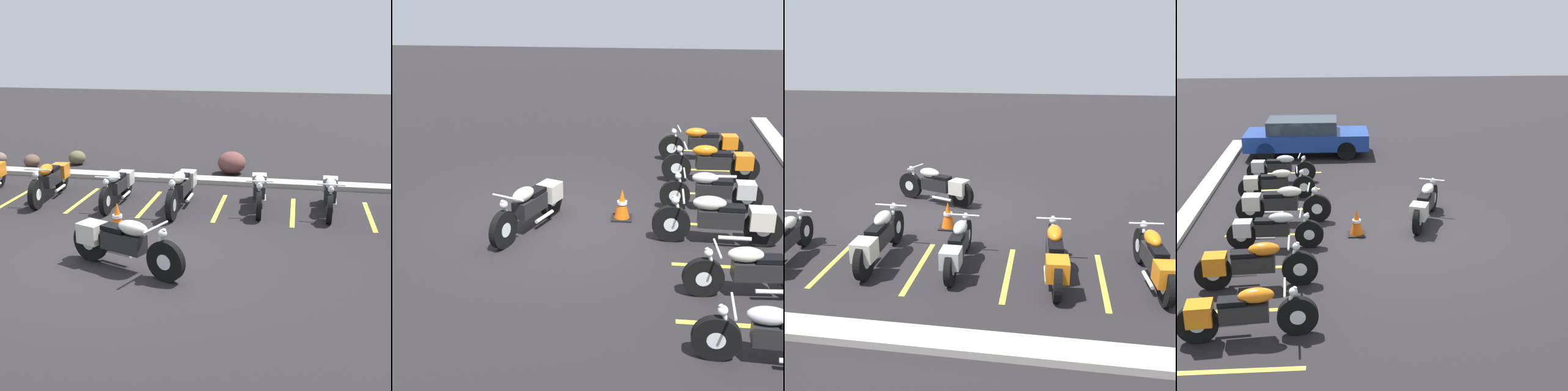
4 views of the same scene
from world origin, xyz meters
TOP-DOWN VIEW (x-y plane):
  - ground at (0.00, 0.00)m, footprint 60.00×60.00m
  - motorcycle_cream_featured at (0.27, -0.43)m, footprint 2.19×1.06m
  - parked_bike_0 at (-4.41, 3.22)m, footprint 0.62×2.21m
  - parked_bike_1 at (-2.72, 3.31)m, footprint 0.64×2.27m
  - parked_bike_2 at (-0.96, 3.14)m, footprint 0.59×2.09m
  - parked_bike_3 at (0.57, 3.10)m, footprint 0.65×2.31m
  - parked_bike_4 at (2.32, 3.43)m, footprint 0.59×2.09m
  - parked_bike_5 at (3.90, 3.45)m, footprint 0.58×2.07m
  - car_blue at (7.06, 2.74)m, footprint 1.82×4.31m
  - traffic_cone at (-0.35, 1.24)m, footprint 0.40×0.40m
  - stall_line_0 at (-5.24, 3.23)m, footprint 0.10×2.10m
  - stall_line_1 at (-3.57, 3.23)m, footprint 0.10×2.10m
  - stall_line_2 at (-1.90, 3.23)m, footprint 0.10×2.10m
  - stall_line_3 at (-0.23, 3.23)m, footprint 0.10×2.10m
  - stall_line_4 at (1.43, 3.23)m, footprint 0.10×2.10m
  - stall_line_5 at (3.10, 3.23)m, footprint 0.10×2.10m
  - stall_line_6 at (4.77, 3.23)m, footprint 0.10×2.10m

SIDE VIEW (x-z plane):
  - ground at x=0.00m, z-range 0.00..0.00m
  - stall_line_0 at x=-5.24m, z-range 0.00..0.00m
  - stall_line_1 at x=-3.57m, z-range 0.00..0.00m
  - stall_line_2 at x=-1.90m, z-range 0.00..0.00m
  - stall_line_3 at x=-0.23m, z-range 0.00..0.00m
  - stall_line_4 at x=1.43m, z-range 0.00..0.00m
  - stall_line_5 at x=3.10m, z-range 0.00..0.00m
  - stall_line_6 at x=4.77m, z-range 0.00..0.00m
  - traffic_cone at x=-0.35m, z-range -0.02..0.61m
  - parked_bike_5 at x=3.90m, z-range 0.03..0.84m
  - parked_bike_4 at x=2.32m, z-range 0.03..0.85m
  - parked_bike_2 at x=-0.96m, z-range 0.03..0.85m
  - parked_bike_0 at x=-4.41m, z-range 0.03..0.90m
  - parked_bike_1 at x=-2.72m, z-range 0.03..0.92m
  - motorcycle_cream_featured at x=0.27m, z-range 0.03..0.94m
  - parked_bike_3 at x=0.57m, z-range 0.03..0.94m
  - car_blue at x=7.06m, z-range 0.04..1.32m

